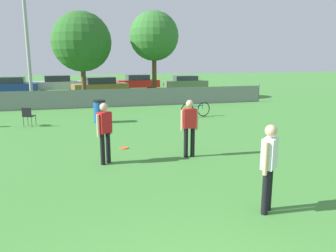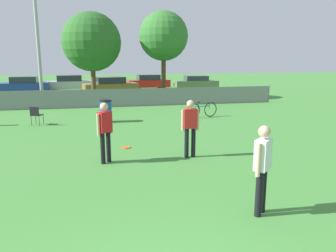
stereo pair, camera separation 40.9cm
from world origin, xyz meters
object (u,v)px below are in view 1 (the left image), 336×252
player_receiver_white (269,163)px  parked_car_red (138,82)px  light_pole (26,32)px  parked_car_blue (12,86)px  frisbee_disc (124,148)px  trash_bin (99,111)px  folding_chair_sideline (28,115)px  parked_car_olive (185,82)px  tree_far_right (154,36)px  parked_car_tan (100,86)px  player_thrower_red (105,129)px  player_defender_red (189,124)px  bicycle_sideline (196,110)px  tree_near_pole (82,42)px  parked_car_silver (57,84)px

player_receiver_white → parked_car_red: bearing=43.6°
light_pole → player_receiver_white: light_pole is taller
parked_car_blue → light_pole: bearing=-75.4°
light_pole → frisbee_disc: 12.06m
player_receiver_white → trash_bin: player_receiver_white is taller
folding_chair_sideline → parked_car_olive: parked_car_olive is taller
tree_far_right → parked_car_tan: (-3.63, 4.29, -3.77)m
player_thrower_red → frisbee_disc: size_ratio=5.95×
frisbee_disc → tree_far_right: bearing=72.9°
player_defender_red → frisbee_disc: (-1.78, 1.46, -0.99)m
player_thrower_red → player_receiver_white: bearing=-91.7°
folding_chair_sideline → parked_car_olive: bearing=-108.4°
player_defender_red → parked_car_blue: (-8.58, 20.79, -0.31)m
bicycle_sideline → parked_car_tan: (-3.98, 12.17, 0.30)m
folding_chair_sideline → parked_car_red: 18.13m
player_defender_red → frisbee_disc: player_defender_red is taller
parked_car_tan → parked_car_red: (3.83, 3.94, -0.02)m
tree_far_right → player_thrower_red: size_ratio=3.59×
frisbee_disc → folding_chair_sideline: (-3.54, 4.63, 0.49)m
tree_far_right → folding_chair_sideline: (-7.48, -8.19, -3.95)m
tree_near_pole → folding_chair_sideline: bearing=-107.0°
trash_bin → parked_car_olive: parked_car_olive is taller
parked_car_red → trash_bin: bearing=-109.5°
parked_car_tan → trash_bin: bearing=-105.1°
folding_chair_sideline → tree_far_right: bearing=-112.2°
tree_near_pole → tree_far_right: tree_far_right is taller
light_pole → tree_near_pole: size_ratio=1.23×
player_receiver_white → tree_near_pole: bearing=57.7°
trash_bin → parked_car_red: parked_car_red is taller
parked_car_olive → player_receiver_white: bearing=-101.4°
bicycle_sideline → parked_car_olive: parked_car_olive is taller
tree_far_right → light_pole: bearing=-163.5°
tree_near_pole → trash_bin: 8.87m
bicycle_sideline → parked_car_silver: size_ratio=0.39×
folding_chair_sideline → parked_car_olive: 19.42m
light_pole → tree_near_pole: 3.95m
frisbee_disc → parked_car_red: parked_car_red is taller
light_pole → tree_near_pole: (3.08, 2.43, -0.42)m
parked_car_tan → tree_far_right: bearing=-61.1°
folding_chair_sideline → parked_car_tan: size_ratio=0.18×
trash_bin → light_pole: bearing=122.3°
frisbee_disc → parked_car_tan: 17.13m
trash_bin → parked_car_tan: size_ratio=0.23×
player_thrower_red → player_defender_red: same height
parked_car_tan → player_defender_red: bearing=-96.9°
tree_far_right → parked_car_red: bearing=88.6°
player_defender_red → parked_car_tan: player_defender_red is taller
player_defender_red → trash_bin: size_ratio=1.65×
player_receiver_white → parked_car_silver: (-5.32, 26.09, -0.32)m
bicycle_sideline → parked_car_blue: (-11.09, 14.39, 0.31)m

